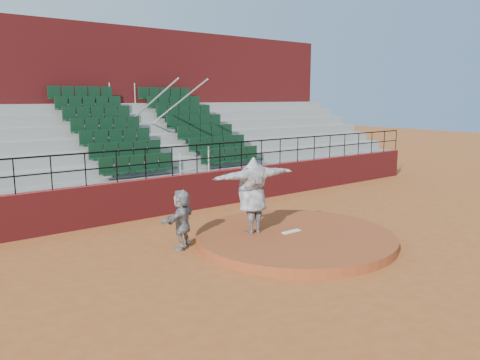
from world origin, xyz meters
The scene contains 9 objects.
ground centered at (0.00, 0.00, 0.00)m, with size 90.00×90.00×0.00m, color #A35324.
pitchers_mound centered at (0.00, 0.00, 0.12)m, with size 5.50×5.50×0.25m, color brown.
pitching_rubber centered at (0.00, 0.15, 0.27)m, with size 0.60×0.15×0.03m, color white.
boundary_wall centered at (0.00, 5.00, 0.65)m, with size 24.00×0.30×1.30m, color maroon.
wall_railing centered at (0.00, 5.00, 2.03)m, with size 24.04×0.05×1.03m.
seating_deck centered at (0.00, 8.65, 1.43)m, with size 24.00×5.97×4.63m.
press_box_facade centered at (0.00, 12.60, 3.55)m, with size 24.00×3.00×7.10m, color maroon.
pitcher centered at (-0.89, 0.79, 1.31)m, with size 2.61×0.71×2.12m, color black.
fielder centered at (-2.75, 1.45, 0.80)m, with size 1.48×0.47×1.59m, color black.
Camera 1 is at (-8.86, -8.95, 3.97)m, focal length 35.00 mm.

